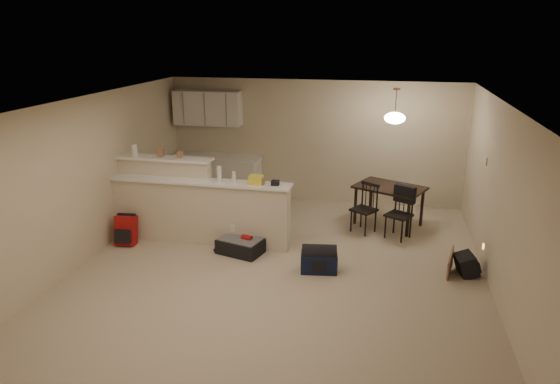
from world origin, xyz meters
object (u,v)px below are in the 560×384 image
(navy_duffel, at_px, (319,262))
(black_daypack, at_px, (466,265))
(dining_chair_near, at_px, (364,208))
(suitcase, at_px, (240,246))
(pendant_lamp, at_px, (395,118))
(red_backpack, at_px, (126,230))
(dining_table, at_px, (390,191))
(dining_chair_far, at_px, (399,214))

(navy_duffel, xyz_separation_m, black_daypack, (2.13, 0.36, 0.01))
(dining_chair_near, bearing_deg, navy_duffel, -75.07)
(suitcase, bearing_deg, navy_duffel, -0.27)
(pendant_lamp, bearing_deg, navy_duffel, -114.59)
(pendant_lamp, relative_size, dining_chair_near, 0.70)
(pendant_lamp, distance_m, red_backpack, 4.96)
(dining_table, xyz_separation_m, black_daypack, (1.15, -1.78, -0.49))
(dining_table, relative_size, pendant_lamp, 2.26)
(dining_table, relative_size, dining_chair_far, 1.57)
(dining_chair_near, relative_size, dining_chair_far, 0.99)
(dining_table, xyz_separation_m, dining_chair_far, (0.17, -0.60, -0.20))
(pendant_lamp, xyz_separation_m, navy_duffel, (-0.98, -2.14, -1.84))
(suitcase, xyz_separation_m, black_daypack, (3.45, -0.02, 0.04))
(pendant_lamp, bearing_deg, dining_chair_far, -73.78)
(dining_table, height_order, dining_chair_far, dining_chair_far)
(suitcase, xyz_separation_m, navy_duffel, (1.33, -0.37, 0.03))
(dining_chair_near, height_order, navy_duffel, dining_chair_near)
(dining_table, xyz_separation_m, suitcase, (-2.30, -1.76, -0.53))
(black_daypack, bearing_deg, dining_table, 21.64)
(dining_chair_far, bearing_deg, pendant_lamp, 135.78)
(suitcase, relative_size, black_daypack, 1.98)
(black_daypack, bearing_deg, navy_duffel, 88.37)
(dining_table, xyz_separation_m, pendant_lamp, (-0.00, -0.00, 1.34))
(dining_table, distance_m, red_backpack, 4.66)
(suitcase, distance_m, black_daypack, 3.45)
(navy_duffel, distance_m, black_daypack, 2.16)
(dining_chair_near, xyz_separation_m, dining_chair_far, (0.60, -0.16, 0.00))
(dining_chair_near, distance_m, navy_duffel, 1.81)
(dining_chair_far, height_order, navy_duffel, dining_chair_far)
(red_backpack, bearing_deg, dining_table, 18.56)
(pendant_lamp, xyz_separation_m, suitcase, (-2.30, -1.76, -1.87))
(suitcase, relative_size, red_backpack, 1.41)
(suitcase, distance_m, red_backpack, 1.97)
(red_backpack, distance_m, navy_duffel, 3.31)
(dining_chair_near, distance_m, dining_chair_far, 0.62)
(red_backpack, bearing_deg, black_daypack, -4.09)
(dining_chair_far, relative_size, suitcase, 1.29)
(dining_chair_far, xyz_separation_m, black_daypack, (0.97, -1.18, -0.29))
(red_backpack, height_order, black_daypack, red_backpack)
(dining_chair_far, height_order, red_backpack, dining_chair_far)
(navy_duffel, bearing_deg, dining_chair_near, 63.52)
(dining_chair_near, height_order, red_backpack, dining_chair_near)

